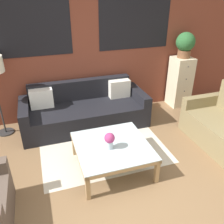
# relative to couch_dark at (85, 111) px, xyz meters

# --- Properties ---
(ground_plane) EXTENTS (16.00, 16.00, 0.00)m
(ground_plane) POSITION_rel_couch_dark_xyz_m (0.18, -1.95, -0.28)
(ground_plane) COLOR brown
(wall_back_brick) EXTENTS (8.40, 0.09, 2.80)m
(wall_back_brick) POSITION_rel_couch_dark_xyz_m (0.18, 0.49, 1.13)
(wall_back_brick) COLOR brown
(wall_back_brick) RESTS_ON ground_plane
(rug) EXTENTS (1.96, 1.61, 0.00)m
(rug) POSITION_rel_couch_dark_xyz_m (0.10, -0.73, -0.27)
(rug) COLOR beige
(rug) RESTS_ON ground_plane
(couch_dark) EXTENTS (2.25, 0.88, 0.78)m
(couch_dark) POSITION_rel_couch_dark_xyz_m (0.00, 0.00, 0.00)
(couch_dark) COLOR black
(couch_dark) RESTS_ON ground_plane
(coffee_table) EXTENTS (1.00, 1.00, 0.39)m
(coffee_table) POSITION_rel_couch_dark_xyz_m (0.10, -1.32, 0.06)
(coffee_table) COLOR silver
(coffee_table) RESTS_ON ground_plane
(drawer_cabinet) EXTENTS (0.39, 0.42, 1.05)m
(drawer_cabinet) POSITION_rel_couch_dark_xyz_m (2.12, 0.21, 0.25)
(drawer_cabinet) COLOR beige
(drawer_cabinet) RESTS_ON ground_plane
(potted_plant) EXTENTS (0.37, 0.37, 0.50)m
(potted_plant) POSITION_rel_couch_dark_xyz_m (2.12, 0.21, 1.05)
(potted_plant) COLOR brown
(potted_plant) RESTS_ON drawer_cabinet
(flower_vase) EXTENTS (0.14, 0.14, 0.24)m
(flower_vase) POSITION_rel_couch_dark_xyz_m (0.04, -1.38, 0.25)
(flower_vase) COLOR #ADBCC6
(flower_vase) RESTS_ON coffee_table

